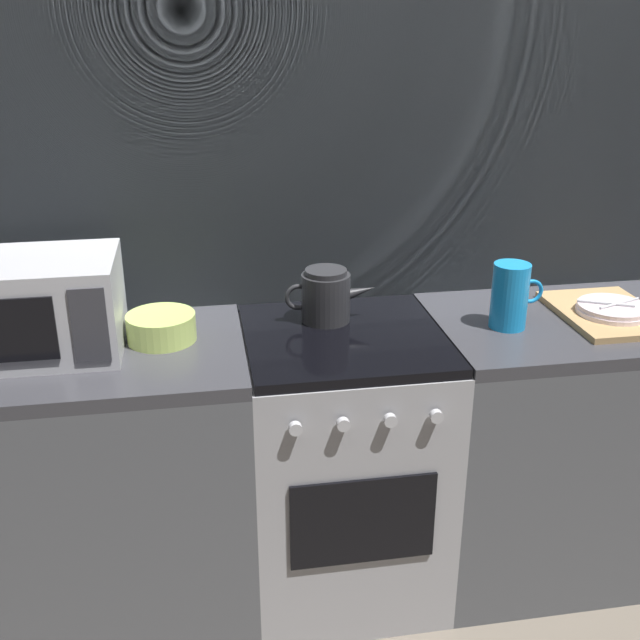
{
  "coord_description": "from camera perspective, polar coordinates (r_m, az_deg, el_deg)",
  "views": [
    {
      "loc": [
        -0.42,
        -2.03,
        1.8
      ],
      "look_at": [
        -0.07,
        0.0,
        0.95
      ],
      "focal_mm": 42.54,
      "sensor_mm": 36.0,
      "label": 1
    }
  ],
  "objects": [
    {
      "name": "stove_unit",
      "position": [
        2.47,
        1.71,
        -10.71
      ],
      "size": [
        0.6,
        0.63,
        0.9
      ],
      "color": "#9E9EA3",
      "rests_on": "ground_plane"
    },
    {
      "name": "dish_pile",
      "position": [
        2.53,
        20.95,
        0.57
      ],
      "size": [
        0.3,
        0.4,
        0.06
      ],
      "color": "tan",
      "rests_on": "counter_right"
    },
    {
      "name": "kettle",
      "position": [
        2.32,
        0.47,
        1.84
      ],
      "size": [
        0.28,
        0.15,
        0.17
      ],
      "color": "#262628",
      "rests_on": "stove_unit"
    },
    {
      "name": "pitcher",
      "position": [
        2.34,
        14.12,
        1.78
      ],
      "size": [
        0.16,
        0.11,
        0.2
      ],
      "color": "#198CD8",
      "rests_on": "counter_right"
    },
    {
      "name": "counter_right",
      "position": [
        2.77,
        20.52,
        -8.33
      ],
      "size": [
        1.2,
        0.6,
        0.9
      ],
      "color": "#515459",
      "rests_on": "ground_plane"
    },
    {
      "name": "mixing_bowl",
      "position": [
        2.25,
        -11.85,
        -0.54
      ],
      "size": [
        0.2,
        0.2,
        0.08
      ],
      "primitive_type": "cylinder",
      "color": "#B7D166",
      "rests_on": "counter_left"
    },
    {
      "name": "ground_plane",
      "position": [
        2.74,
        1.59,
        -18.6
      ],
      "size": [
        8.0,
        8.0,
        0.0
      ],
      "primitive_type": "plane",
      "color": "#6B6054"
    },
    {
      "name": "microwave",
      "position": [
        2.24,
        -20.67,
        0.99
      ],
      "size": [
        0.46,
        0.35,
        0.27
      ],
      "color": "#B2B2B7",
      "rests_on": "counter_left"
    },
    {
      "name": "back_wall",
      "position": [
        2.46,
        0.43,
        8.35
      ],
      "size": [
        3.6,
        0.05,
        2.4
      ],
      "color": "gray",
      "rests_on": "ground_plane"
    },
    {
      "name": "counter_left",
      "position": [
        2.48,
        -19.64,
        -11.98
      ],
      "size": [
        1.2,
        0.6,
        0.9
      ],
      "color": "#515459",
      "rests_on": "ground_plane"
    }
  ]
}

